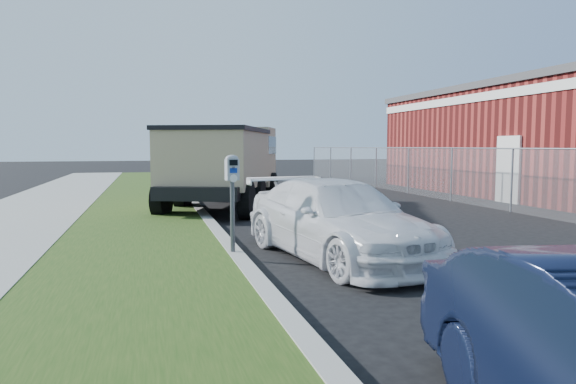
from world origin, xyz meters
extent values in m
plane|color=black|center=(0.00, 0.00, 0.00)|extent=(120.00, 120.00, 0.00)
cube|color=gray|center=(-2.60, 2.00, 0.07)|extent=(0.25, 50.00, 0.15)
cube|color=#1E3D10|center=(-4.20, 2.00, 0.07)|extent=(3.00, 50.00, 0.13)
plane|color=slate|center=(6.00, 7.00, 0.90)|extent=(0.00, 30.00, 30.00)
cylinder|color=gray|center=(6.00, 7.00, 1.80)|extent=(0.04, 30.00, 0.04)
cylinder|color=gray|center=(6.00, 4.00, 0.90)|extent=(0.06, 0.06, 1.80)
cylinder|color=gray|center=(6.00, 7.00, 0.90)|extent=(0.06, 0.06, 1.80)
cylinder|color=gray|center=(6.00, 10.00, 0.90)|extent=(0.06, 0.06, 1.80)
cylinder|color=gray|center=(6.00, 13.00, 0.90)|extent=(0.06, 0.06, 1.80)
cylinder|color=gray|center=(6.00, 16.00, 0.90)|extent=(0.06, 0.06, 1.80)
cylinder|color=gray|center=(6.00, 19.00, 0.90)|extent=(0.06, 0.06, 1.80)
cylinder|color=gray|center=(6.00, 22.00, 0.90)|extent=(0.06, 0.06, 1.80)
cube|color=maroon|center=(12.00, 8.00, 2.00)|extent=(9.00, 14.00, 4.00)
cube|color=silver|center=(7.48, 8.00, 3.60)|extent=(0.06, 14.00, 0.30)
cube|color=silver|center=(7.45, 6.00, 1.10)|extent=(0.08, 1.10, 2.20)
cylinder|color=#3F4247|center=(-2.64, -0.12, 0.72)|extent=(0.09, 0.09, 1.15)
cube|color=gray|center=(-2.64, -0.12, 1.49)|extent=(0.23, 0.17, 0.34)
ellipsoid|color=gray|center=(-2.64, -0.12, 1.66)|extent=(0.24, 0.18, 0.13)
cube|color=black|center=(-2.63, -0.19, 1.60)|extent=(0.14, 0.04, 0.09)
cube|color=navy|center=(-2.63, -0.19, 1.48)|extent=(0.13, 0.03, 0.08)
cylinder|color=silver|center=(-2.63, -0.19, 1.35)|extent=(0.13, 0.03, 0.13)
cube|color=#3F4247|center=(-2.63, -0.19, 1.51)|extent=(0.05, 0.02, 0.06)
imported|color=white|center=(-0.91, -0.34, 0.65)|extent=(2.60, 4.73, 1.30)
cube|color=black|center=(-1.76, 6.98, 0.71)|extent=(4.29, 6.59, 0.34)
cube|color=#998562|center=(-0.94, 9.07, 1.51)|extent=(2.78, 2.48, 1.95)
cube|color=black|center=(-0.94, 9.07, 1.90)|extent=(2.81, 2.50, 0.58)
cube|color=#998562|center=(-2.05, 6.26, 1.51)|extent=(3.68, 4.67, 1.56)
cube|color=black|center=(-2.05, 6.26, 2.32)|extent=(3.81, 4.79, 0.12)
cube|color=black|center=(-0.60, 9.93, 0.63)|extent=(2.23, 1.00, 0.29)
cylinder|color=black|center=(-2.02, 9.39, 0.49)|extent=(0.65, 1.02, 0.97)
cylinder|color=black|center=(0.07, 8.56, 0.49)|extent=(0.65, 1.02, 0.97)
cylinder|color=black|center=(-2.99, 6.94, 0.49)|extent=(0.65, 1.02, 0.97)
cylinder|color=black|center=(-0.90, 6.12, 0.49)|extent=(0.65, 1.02, 0.97)
cylinder|color=black|center=(-3.63, 5.31, 0.49)|extent=(0.65, 1.02, 0.97)
cylinder|color=black|center=(-1.55, 4.49, 0.49)|extent=(0.65, 1.02, 0.97)
camera|label=1|loc=(-3.94, -8.32, 1.87)|focal=32.00mm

